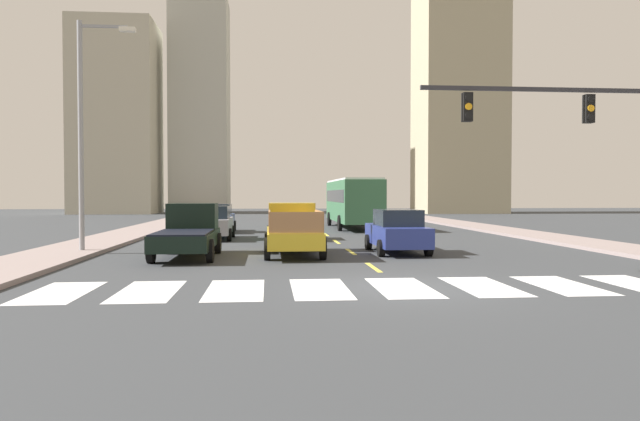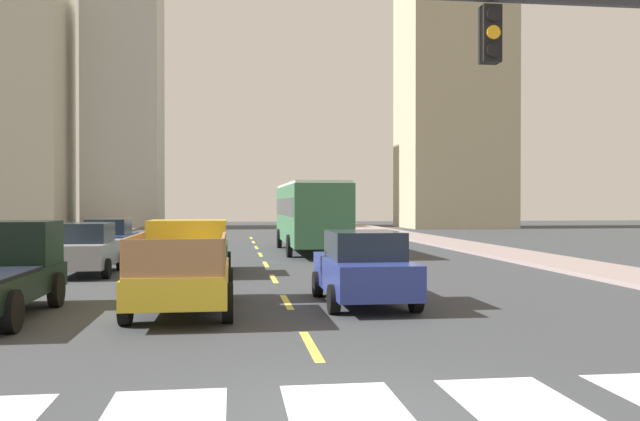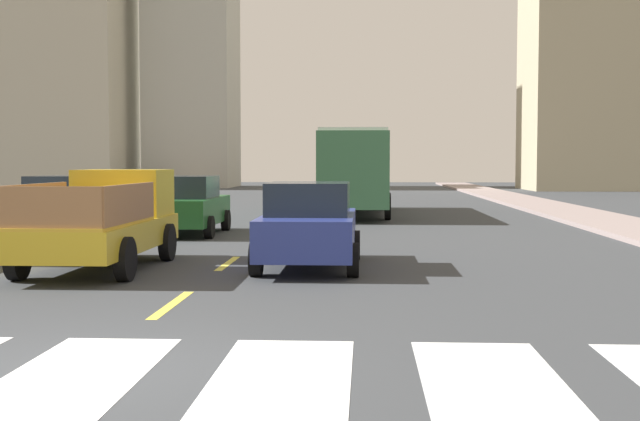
% 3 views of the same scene
% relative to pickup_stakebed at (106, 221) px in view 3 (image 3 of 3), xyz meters
% --- Properties ---
extents(ground_plane, '(160.00, 160.00, 0.00)m').
position_rel_pickup_stakebed_xyz_m(ground_plane, '(2.37, -8.31, -0.94)').
color(ground_plane, '#373A3E').
extents(sidewalk_right, '(2.91, 110.00, 0.15)m').
position_rel_pickup_stakebed_xyz_m(sidewalk_right, '(13.57, 9.69, -0.86)').
color(sidewalk_right, gray).
rests_on(sidewalk_right, ground).
extents(crosswalk_stripe_4, '(1.38, 3.22, 0.01)m').
position_rel_pickup_stakebed_xyz_m(crosswalk_stripe_4, '(2.37, -8.31, -0.93)').
color(crosswalk_stripe_4, silver).
rests_on(crosswalk_stripe_4, ground).
extents(crosswalk_stripe_5, '(1.38, 3.22, 0.01)m').
position_rel_pickup_stakebed_xyz_m(crosswalk_stripe_5, '(4.42, -8.31, -0.93)').
color(crosswalk_stripe_5, silver).
rests_on(crosswalk_stripe_5, ground).
extents(crosswalk_stripe_6, '(1.38, 3.22, 0.01)m').
position_rel_pickup_stakebed_xyz_m(crosswalk_stripe_6, '(6.48, -8.31, -0.93)').
color(crosswalk_stripe_6, silver).
rests_on(crosswalk_stripe_6, ground).
extents(lane_dash_0, '(0.16, 2.40, 0.01)m').
position_rel_pickup_stakebed_xyz_m(lane_dash_0, '(2.37, -4.31, -0.93)').
color(lane_dash_0, yellow).
rests_on(lane_dash_0, ground).
extents(lane_dash_1, '(0.16, 2.40, 0.01)m').
position_rel_pickup_stakebed_xyz_m(lane_dash_1, '(2.37, 0.69, -0.93)').
color(lane_dash_1, yellow).
rests_on(lane_dash_1, ground).
extents(lane_dash_2, '(0.16, 2.40, 0.01)m').
position_rel_pickup_stakebed_xyz_m(lane_dash_2, '(2.37, 5.69, -0.93)').
color(lane_dash_2, yellow).
rests_on(lane_dash_2, ground).
extents(lane_dash_3, '(0.16, 2.40, 0.01)m').
position_rel_pickup_stakebed_xyz_m(lane_dash_3, '(2.37, 10.69, -0.93)').
color(lane_dash_3, yellow).
rests_on(lane_dash_3, ground).
extents(lane_dash_4, '(0.16, 2.40, 0.01)m').
position_rel_pickup_stakebed_xyz_m(lane_dash_4, '(2.37, 15.69, -0.93)').
color(lane_dash_4, yellow).
rests_on(lane_dash_4, ground).
extents(lane_dash_5, '(0.16, 2.40, 0.01)m').
position_rel_pickup_stakebed_xyz_m(lane_dash_5, '(2.37, 20.69, -0.93)').
color(lane_dash_5, yellow).
rests_on(lane_dash_5, ground).
extents(lane_dash_6, '(0.16, 2.40, 0.01)m').
position_rel_pickup_stakebed_xyz_m(lane_dash_6, '(2.37, 25.69, -0.93)').
color(lane_dash_6, yellow).
rests_on(lane_dash_6, ground).
extents(lane_dash_7, '(0.16, 2.40, 0.01)m').
position_rel_pickup_stakebed_xyz_m(lane_dash_7, '(2.37, 30.69, -0.93)').
color(lane_dash_7, yellow).
rests_on(lane_dash_7, ground).
extents(pickup_stakebed, '(2.18, 5.20, 1.96)m').
position_rel_pickup_stakebed_xyz_m(pickup_stakebed, '(0.00, 0.00, 0.00)').
color(pickup_stakebed, gold).
rests_on(pickup_stakebed, ground).
extents(city_bus, '(2.72, 10.80, 3.32)m').
position_rel_pickup_stakebed_xyz_m(city_bus, '(4.81, 16.95, 1.02)').
color(city_bus, '#386D49').
rests_on(city_bus, ground).
extents(sedan_mid, '(2.02, 4.40, 1.72)m').
position_rel_pickup_stakebed_xyz_m(sedan_mid, '(0.02, 7.54, -0.08)').
color(sedan_mid, '#1D5325').
rests_on(sedan_mid, ground).
extents(sedan_near_right, '(2.02, 4.40, 1.72)m').
position_rel_pickup_stakebed_xyz_m(sedan_near_right, '(-4.00, 13.47, -0.08)').
color(sedan_near_right, navy).
rests_on(sedan_near_right, ground).
extents(sedan_near_left, '(2.02, 4.40, 1.72)m').
position_rel_pickup_stakebed_xyz_m(sedan_near_left, '(4.12, 0.10, -0.08)').
color(sedan_near_left, navy).
rests_on(sedan_near_left, ground).
extents(sedan_far, '(2.02, 4.40, 1.72)m').
position_rel_pickup_stakebed_xyz_m(sedan_far, '(-3.75, 7.72, -0.08)').
color(sedan_far, '#95959D').
rests_on(sedan_far, ground).
extents(block_mid_left, '(7.18, 7.34, 27.25)m').
position_rel_pickup_stakebed_xyz_m(block_mid_left, '(-9.61, 54.00, 12.69)').
color(block_mid_left, '#AAABA0').
rests_on(block_mid_left, ground).
extents(block_mid_right, '(9.58, 8.63, 22.98)m').
position_rel_pickup_stakebed_xyz_m(block_mid_right, '(-19.22, 50.33, 10.55)').
color(block_mid_right, '#B4AE99').
rests_on(block_mid_right, ground).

